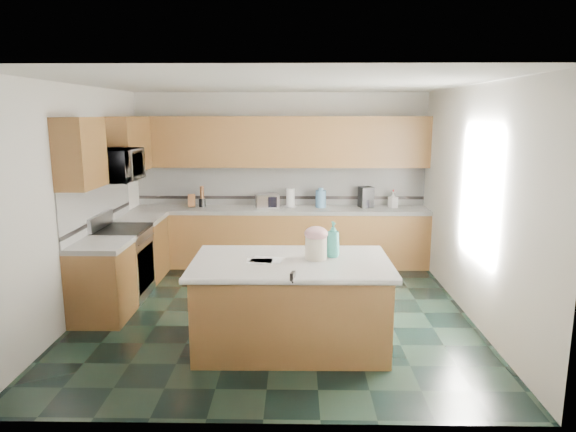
{
  "coord_description": "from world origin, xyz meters",
  "views": [
    {
      "loc": [
        0.26,
        -5.89,
        2.36
      ],
      "look_at": [
        0.15,
        0.35,
        1.12
      ],
      "focal_mm": 32.0,
      "sensor_mm": 36.0,
      "label": 1
    }
  ],
  "objects_px": {
    "soap_bottle_island": "(333,239)",
    "knife_block": "(192,201)",
    "coffee_maker": "(366,197)",
    "toaster_oven": "(267,201)",
    "island_base": "(291,306)",
    "island_top": "(291,263)",
    "treat_jar": "(316,248)"
  },
  "relations": [
    {
      "from": "treat_jar",
      "to": "toaster_oven",
      "type": "distance_m",
      "value": 3.0
    },
    {
      "from": "island_top",
      "to": "coffee_maker",
      "type": "xyz_separation_m",
      "value": [
        1.14,
        3.0,
        0.19
      ]
    },
    {
      "from": "coffee_maker",
      "to": "toaster_oven",
      "type": "bearing_deg",
      "value": 165.75
    },
    {
      "from": "treat_jar",
      "to": "knife_block",
      "type": "bearing_deg",
      "value": 107.68
    },
    {
      "from": "toaster_oven",
      "to": "island_base",
      "type": "bearing_deg",
      "value": -93.7
    },
    {
      "from": "island_base",
      "to": "treat_jar",
      "type": "relative_size",
      "value": 8.25
    },
    {
      "from": "island_base",
      "to": "island_top",
      "type": "distance_m",
      "value": 0.46
    },
    {
      "from": "soap_bottle_island",
      "to": "coffee_maker",
      "type": "distance_m",
      "value": 2.95
    },
    {
      "from": "island_base",
      "to": "knife_block",
      "type": "distance_m",
      "value": 3.43
    },
    {
      "from": "treat_jar",
      "to": "coffee_maker",
      "type": "relative_size",
      "value": 0.7
    },
    {
      "from": "soap_bottle_island",
      "to": "toaster_oven",
      "type": "distance_m",
      "value": 2.96
    },
    {
      "from": "toaster_oven",
      "to": "knife_block",
      "type": "bearing_deg",
      "value": 168.46
    },
    {
      "from": "island_base",
      "to": "coffee_maker",
      "type": "relative_size",
      "value": 5.81
    },
    {
      "from": "soap_bottle_island",
      "to": "knife_block",
      "type": "relative_size",
      "value": 1.81
    },
    {
      "from": "coffee_maker",
      "to": "knife_block",
      "type": "bearing_deg",
      "value": 165.27
    },
    {
      "from": "island_base",
      "to": "toaster_oven",
      "type": "height_order",
      "value": "toaster_oven"
    },
    {
      "from": "island_top",
      "to": "soap_bottle_island",
      "type": "xyz_separation_m",
      "value": [
        0.43,
        0.14,
        0.21
      ]
    },
    {
      "from": "soap_bottle_island",
      "to": "coffee_maker",
      "type": "xyz_separation_m",
      "value": [
        0.71,
        2.86,
        -0.02
      ]
    },
    {
      "from": "toaster_oven",
      "to": "soap_bottle_island",
      "type": "bearing_deg",
      "value": -85.12
    },
    {
      "from": "knife_block",
      "to": "toaster_oven",
      "type": "relative_size",
      "value": 0.57
    },
    {
      "from": "island_base",
      "to": "toaster_oven",
      "type": "relative_size",
      "value": 5.38
    },
    {
      "from": "island_top",
      "to": "toaster_oven",
      "type": "height_order",
      "value": "toaster_oven"
    },
    {
      "from": "soap_bottle_island",
      "to": "island_top",
      "type": "bearing_deg",
      "value": -173.39
    },
    {
      "from": "island_base",
      "to": "toaster_oven",
      "type": "xyz_separation_m",
      "value": [
        -0.41,
        2.97,
        0.59
      ]
    },
    {
      "from": "island_base",
      "to": "island_top",
      "type": "height_order",
      "value": "island_top"
    },
    {
      "from": "island_top",
      "to": "soap_bottle_island",
      "type": "bearing_deg",
      "value": 17.32
    },
    {
      "from": "coffee_maker",
      "to": "soap_bottle_island",
      "type": "bearing_deg",
      "value": -119.33
    },
    {
      "from": "island_base",
      "to": "knife_block",
      "type": "relative_size",
      "value": 9.36
    },
    {
      "from": "treat_jar",
      "to": "knife_block",
      "type": "height_order",
      "value": "treat_jar"
    },
    {
      "from": "island_base",
      "to": "knife_block",
      "type": "xyz_separation_m",
      "value": [
        -1.6,
        2.97,
        0.59
      ]
    },
    {
      "from": "island_base",
      "to": "island_top",
      "type": "xyz_separation_m",
      "value": [
        0.0,
        0.0,
        0.46
      ]
    },
    {
      "from": "toaster_oven",
      "to": "island_top",
      "type": "bearing_deg",
      "value": -93.7
    }
  ]
}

